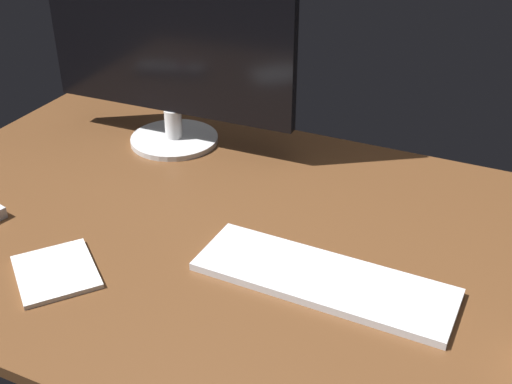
{
  "coord_description": "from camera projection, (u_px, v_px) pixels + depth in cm",
  "views": [
    {
      "loc": [
        40.24,
        -84.1,
        65.57
      ],
      "look_at": [
        -0.81,
        3.99,
        8.0
      ],
      "focal_mm": 45.92,
      "sensor_mm": 36.0,
      "label": 1
    }
  ],
  "objects": [
    {
      "name": "keyboard",
      "position": [
        323.0,
        279.0,
        1.01
      ],
      "size": [
        40.65,
        13.83,
        1.28
      ],
      "primitive_type": "cube",
      "rotation": [
        0.0,
        0.0,
        -0.02
      ],
      "color": "silver",
      "rests_on": "desk"
    },
    {
      "name": "desk",
      "position": [
        251.0,
        238.0,
        1.13
      ],
      "size": [
        140.0,
        84.0,
        2.0
      ],
      "primitive_type": "cube",
      "color": "brown",
      "rests_on": "ground"
    },
    {
      "name": "monitor",
      "position": [
        167.0,
        32.0,
        1.31
      ],
      "size": [
        55.05,
        19.06,
        46.15
      ],
      "rotation": [
        0.0,
        0.0,
        0.03
      ],
      "color": "silver",
      "rests_on": "desk"
    },
    {
      "name": "notepad",
      "position": [
        56.0,
        272.0,
        1.03
      ],
      "size": [
        18.01,
        17.75,
        0.79
      ],
      "primitive_type": "cube",
      "rotation": [
        0.0,
        0.0,
        -0.68
      ],
      "color": "silver",
      "rests_on": "desk"
    }
  ]
}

